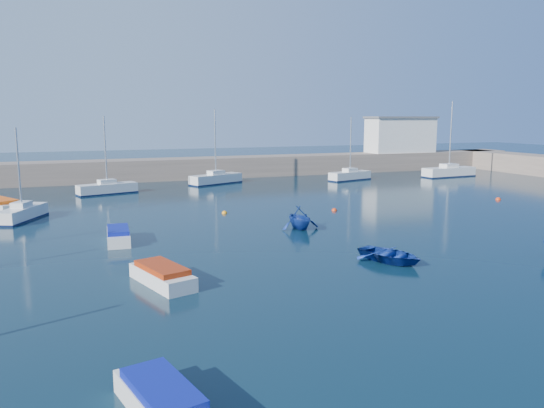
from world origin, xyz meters
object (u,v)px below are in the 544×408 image
object	(u,v)px
sailboat_3	(22,213)
sailboat_8	(449,172)
dinghy_center	(390,255)
sailboat_7	(350,175)
motorboat_0	(162,275)
harbor_office	(400,135)
motorboat_1	(118,235)
motorboat_3	(162,401)
dinghy_left	(299,218)
sailboat_5	(107,188)
sailboat_6	(216,179)
motorboat_2	(0,205)

from	to	relation	value
sailboat_3	sailboat_8	world-z (taller)	sailboat_8
sailboat_3	dinghy_center	size ratio (longest dim) A/B	1.88
sailboat_7	motorboat_0	bearing A→B (deg)	123.74
harbor_office	motorboat_0	distance (m)	60.47
motorboat_1	motorboat_3	world-z (taller)	motorboat_1
dinghy_left	harbor_office	bearing A→B (deg)	44.72
sailboat_5	dinghy_center	size ratio (longest dim) A/B	2.11
sailboat_3	harbor_office	bearing A→B (deg)	50.30
harbor_office	dinghy_left	xyz separation A→B (m)	(-31.30, -33.64, -4.29)
harbor_office	sailboat_3	size ratio (longest dim) A/B	1.42
sailboat_7	dinghy_left	size ratio (longest dim) A/B	2.54
harbor_office	motorboat_3	distance (m)	70.07
sailboat_5	sailboat_6	size ratio (longest dim) A/B	0.90
sailboat_6	sailboat_5	bearing A→B (deg)	84.11
sailboat_8	dinghy_center	world-z (taller)	sailboat_8
sailboat_3	sailboat_7	bearing A→B (deg)	46.47
harbor_office	sailboat_6	size ratio (longest dim) A/B	1.14
sailboat_8	harbor_office	bearing A→B (deg)	-0.88
dinghy_center	motorboat_3	bearing A→B (deg)	-164.92
motorboat_0	motorboat_1	size ratio (longest dim) A/B	1.14
motorboat_1	motorboat_0	bearing A→B (deg)	-79.56
harbor_office	sailboat_8	size ratio (longest dim) A/B	1.02
sailboat_6	motorboat_0	xyz separation A→B (m)	(-12.29, -36.04, -0.19)
sailboat_8	motorboat_3	bearing A→B (deg)	129.56
dinghy_left	dinghy_center	bearing A→B (deg)	-85.78
motorboat_0	motorboat_2	bearing A→B (deg)	93.70
motorboat_0	motorboat_1	xyz separation A→B (m)	(-1.16, 9.54, -0.00)
sailboat_6	dinghy_center	distance (m)	36.54
motorboat_2	sailboat_5	bearing A→B (deg)	7.95
motorboat_0	dinghy_center	xyz separation A→B (m)	(12.27, -0.50, -0.06)
sailboat_3	motorboat_1	xyz separation A→B (m)	(6.21, -10.08, -0.13)
harbor_office	sailboat_8	distance (m)	11.28
motorboat_1	motorboat_2	world-z (taller)	motorboat_2
sailboat_8	motorboat_0	distance (m)	53.98
dinghy_center	sailboat_8	bearing A→B (deg)	24.70
sailboat_3	motorboat_3	world-z (taller)	sailboat_3
sailboat_7	motorboat_0	distance (m)	44.37
sailboat_5	motorboat_2	distance (m)	11.47
sailboat_5	motorboat_0	size ratio (longest dim) A/B	1.77
sailboat_3	motorboat_0	xyz separation A→B (m)	(7.37, -19.62, -0.13)
harbor_office	motorboat_3	xyz separation A→B (m)	(-44.31, -54.08, -4.67)
motorboat_2	sailboat_8	bearing A→B (deg)	-21.18
motorboat_2	motorboat_1	bearing A→B (deg)	-91.18
harbor_office	dinghy_left	world-z (taller)	harbor_office
dinghy_left	sailboat_3	bearing A→B (deg)	148.23
sailboat_3	sailboat_5	size ratio (longest dim) A/B	0.89
sailboat_5	sailboat_3	bearing A→B (deg)	133.99
motorboat_3	sailboat_3	bearing A→B (deg)	87.02
harbor_office	sailboat_6	world-z (taller)	sailboat_6
sailboat_3	dinghy_left	xyz separation A→B (m)	(18.52, -10.44, 0.24)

